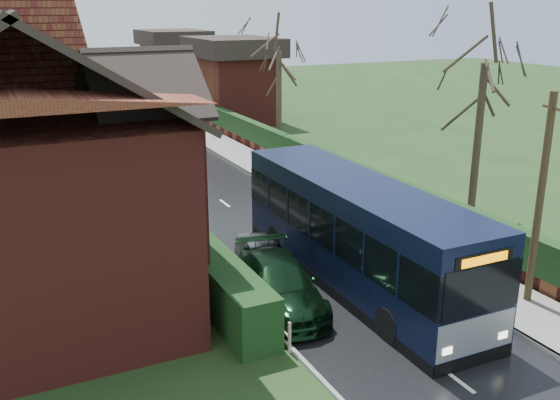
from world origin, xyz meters
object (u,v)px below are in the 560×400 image
car_green (280,284)px  bus_stop_sign (328,176)px  brick_house (22,154)px  car_silver (263,258)px  bus (357,235)px  telegraph_pole (540,201)px

car_green → bus_stop_sign: (5.39, 6.43, 1.22)m
brick_house → car_silver: brick_house is taller
brick_house → bus: (9.53, -4.82, -2.65)m
brick_house → bus_stop_sign: brick_house is taller
car_silver → telegraph_pole: bearing=-30.4°
car_green → telegraph_pole: 8.12m
car_green → car_silver: bearing=88.5°
brick_house → telegraph_pole: size_ratio=2.22×
bus_stop_sign → brick_house: bearing=-157.0°
brick_house → car_silver: (7.03, -2.87, -3.75)m
car_silver → car_green: size_ratio=0.73×
bus_stop_sign → telegraph_pole: 9.88m
bus_stop_sign → bus: bearing=-94.5°
bus → car_silver: bus is taller
car_silver → telegraph_pole: telegraph_pole is taller
brick_house → car_silver: bearing=-22.2°
bus_stop_sign → car_silver: bearing=-123.0°
bus_stop_sign → telegraph_pole: telegraph_pole is taller
bus → car_silver: size_ratio=3.11×
telegraph_pole → bus_stop_sign: bearing=115.9°
telegraph_pole → bus: bearing=154.5°
brick_house → bus_stop_sign: (11.93, 1.22, -2.42)m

